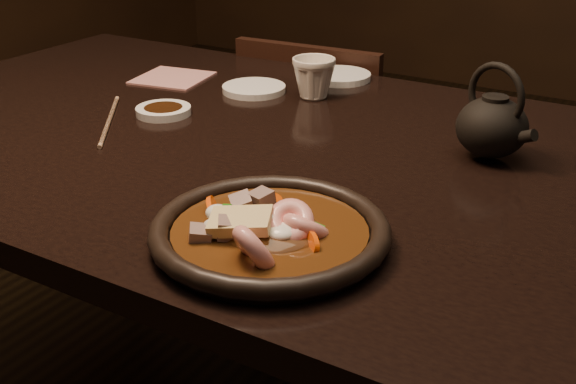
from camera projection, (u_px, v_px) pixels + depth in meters
The scene contains 11 objects.
table at pixel (270, 185), 1.20m from camera, with size 1.60×0.90×0.75m.
chair at pixel (323, 176), 1.84m from camera, with size 0.40×0.40×0.79m.
plate at pixel (270, 233), 0.86m from camera, with size 0.29×0.29×0.03m.
stirfry at pixel (267, 230), 0.85m from camera, with size 0.19×0.18×0.07m.
soy_dish at pixel (163, 111), 1.29m from camera, with size 0.10×0.10×0.01m, color silver.
saucer_left at pixel (254, 89), 1.42m from camera, with size 0.12×0.12×0.01m, color silver.
saucer_right at pixel (339, 76), 1.50m from camera, with size 0.13×0.13×0.01m, color silver.
tea_cup at pixel (314, 77), 1.37m from camera, with size 0.08×0.08×0.08m, color beige.
chopsticks at pixel (109, 120), 1.26m from camera, with size 0.16×0.21×0.01m.
napkin at pixel (173, 78), 1.51m from camera, with size 0.14×0.14×0.00m, color #AF716C.
teapot at pixel (493, 124), 1.09m from camera, with size 0.13×0.11×0.15m.
Camera 1 is at (0.59, -0.92, 1.17)m, focal length 45.00 mm.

